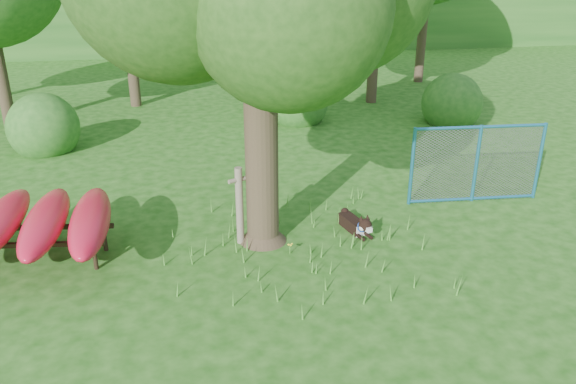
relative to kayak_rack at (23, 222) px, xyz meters
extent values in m
plane|color=#184B0F|center=(4.10, -1.43, -0.71)|extent=(80.00, 80.00, 0.00)
cylinder|color=#35291D|center=(3.90, 0.01, 1.47)|extent=(0.64, 0.64, 4.36)
cone|color=#35291D|center=(3.90, 0.01, -0.49)|extent=(0.96, 0.96, 0.44)
sphere|color=#1F4714|center=(4.16, -1.09, 3.30)|extent=(2.79, 2.79, 2.79)
cylinder|color=#35291D|center=(4.41, -0.07, 2.08)|extent=(1.24, 0.39, 0.93)
cylinder|color=#35291D|center=(3.49, 0.25, 2.43)|extent=(0.88, 0.76, 0.89)
cylinder|color=#6C5F51|center=(3.50, 0.01, -0.01)|extent=(0.17, 0.17, 1.40)
cylinder|color=#6C5F51|center=(3.50, 0.01, 0.48)|extent=(0.38, 0.22, 0.08)
cylinder|color=black|center=(1.11, -0.47, -0.49)|extent=(0.08, 0.08, 0.45)
cylinder|color=black|center=(1.19, 0.15, -0.49)|extent=(0.08, 0.08, 0.45)
cube|color=black|center=(-0.04, -0.31, -0.25)|extent=(2.66, 0.44, 0.07)
cube|color=black|center=(0.04, 0.31, -0.25)|extent=(2.66, 0.44, 0.07)
ellipsoid|color=red|center=(-0.35, 0.05, 0.00)|extent=(0.71, 2.70, 0.43)
ellipsoid|color=red|center=(0.35, -0.05, 0.00)|extent=(0.63, 2.68, 0.43)
ellipsoid|color=red|center=(1.06, -0.15, 0.00)|extent=(0.73, 2.70, 0.43)
cube|color=black|center=(5.57, 0.16, -0.60)|extent=(0.39, 0.68, 0.22)
cube|color=white|center=(5.64, -0.11, -0.61)|extent=(0.23, 0.17, 0.20)
sphere|color=black|center=(5.68, -0.27, -0.44)|extent=(0.24, 0.24, 0.24)
cube|color=white|center=(5.71, -0.37, -0.47)|extent=(0.12, 0.15, 0.08)
sphere|color=white|center=(5.61, -0.30, -0.47)|extent=(0.11, 0.11, 0.11)
sphere|color=white|center=(5.76, -0.27, -0.47)|extent=(0.11, 0.11, 0.11)
cone|color=black|center=(5.61, -0.25, -0.31)|extent=(0.09, 0.10, 0.11)
cone|color=black|center=(5.73, -0.22, -0.31)|extent=(0.12, 0.12, 0.11)
cylinder|color=black|center=(5.59, -0.26, -0.67)|extent=(0.13, 0.28, 0.06)
cylinder|color=black|center=(5.75, -0.22, -0.67)|extent=(0.13, 0.28, 0.06)
sphere|color=black|center=(5.53, 0.51, -0.51)|extent=(0.15, 0.15, 0.15)
torus|color=#163EAB|center=(5.66, -0.20, -0.49)|extent=(0.24, 0.12, 0.23)
cylinder|color=teal|center=(7.05, 1.05, 0.09)|extent=(0.08, 0.08, 1.61)
cylinder|color=teal|center=(8.39, 0.96, 0.09)|extent=(0.08, 0.08, 1.61)
cylinder|color=teal|center=(9.73, 0.87, 0.09)|extent=(0.08, 0.08, 1.61)
cylinder|color=teal|center=(8.39, 0.96, 0.86)|extent=(2.68, 0.24, 0.06)
cylinder|color=teal|center=(8.39, 0.96, -0.67)|extent=(2.68, 0.24, 0.06)
plane|color=slate|center=(8.39, 0.96, 0.09)|extent=(2.68, 0.18, 2.69)
cylinder|color=#4A912F|center=(4.27, -0.56, -0.63)|extent=(0.02, 0.02, 0.17)
sphere|color=yellow|center=(4.27, -0.56, -0.54)|extent=(0.03, 0.03, 0.03)
sphere|color=yellow|center=(4.31, -0.55, -0.53)|extent=(0.03, 0.03, 0.03)
sphere|color=yellow|center=(4.25, -0.53, -0.55)|extent=(0.03, 0.03, 0.03)
sphere|color=yellow|center=(4.28, -0.59, -0.54)|extent=(0.03, 0.03, 0.03)
sphere|color=yellow|center=(4.25, -0.57, -0.53)|extent=(0.03, 0.03, 0.03)
cylinder|color=#35291D|center=(1.10, 10.57, 1.91)|extent=(0.36, 0.36, 5.25)
cylinder|color=#35291D|center=(5.60, 11.57, 1.21)|extent=(0.36, 0.36, 3.85)
cylinder|color=#35291D|center=(9.10, 9.57, 1.67)|extent=(0.36, 0.36, 4.76)
cylinder|color=#35291D|center=(12.10, 12.57, 1.74)|extent=(0.36, 0.36, 4.90)
sphere|color=#245B1D|center=(-0.90, 6.07, -0.71)|extent=(1.80, 1.80, 1.80)
sphere|color=#245B1D|center=(10.60, 6.57, -0.71)|extent=(1.80, 1.80, 1.80)
sphere|color=#245B1D|center=(6.10, 7.57, -0.71)|extent=(1.80, 1.80, 1.80)
camera|label=1|loc=(2.68, -8.78, 3.92)|focal=35.00mm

